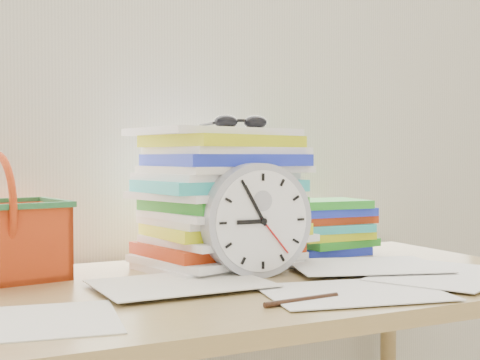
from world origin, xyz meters
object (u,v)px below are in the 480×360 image
desk (223,320)px  clock (257,220)px  book_stack (329,227)px  paper_stack (221,198)px

desk → clock: 0.21m
book_stack → desk: bearing=-150.6°
paper_stack → desk: bearing=-113.6°
paper_stack → book_stack: bearing=9.8°
desk → paper_stack: size_ratio=4.04×
clock → paper_stack: bearing=94.9°
desk → book_stack: 0.48m
clock → desk: bearing=-166.4°
paper_stack → book_stack: 0.34m
book_stack → paper_stack: bearing=-170.2°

